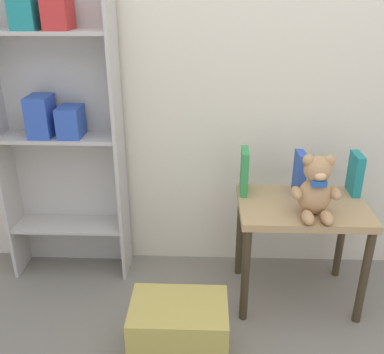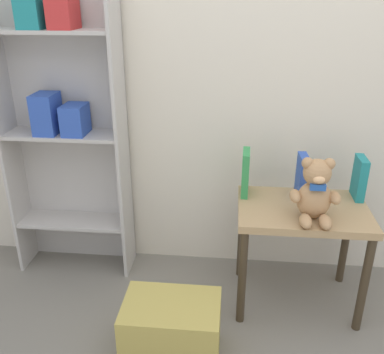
% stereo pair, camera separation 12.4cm
% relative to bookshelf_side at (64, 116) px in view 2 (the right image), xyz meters
% --- Properties ---
extents(wall_back, '(4.80, 0.06, 2.50)m').
position_rel_bookshelf_side_xyz_m(wall_back, '(1.00, 0.13, 0.36)').
color(wall_back, silver).
rests_on(wall_back, ground_plane).
extents(bookshelf_side, '(0.63, 0.22, 1.60)m').
position_rel_bookshelf_side_xyz_m(bookshelf_side, '(0.00, 0.00, 0.00)').
color(bookshelf_side, '#BCB7B2').
rests_on(bookshelf_side, ground_plane).
extents(display_table, '(0.61, 0.43, 0.54)m').
position_rel_bookshelf_side_xyz_m(display_table, '(1.22, -0.24, -0.43)').
color(display_table, tan).
rests_on(display_table, ground_plane).
extents(teddy_bear, '(0.22, 0.20, 0.29)m').
position_rel_bookshelf_side_xyz_m(teddy_bear, '(1.25, -0.34, -0.22)').
color(teddy_bear, tan).
rests_on(teddy_bear, display_table).
extents(book_standing_green, '(0.04, 0.14, 0.23)m').
position_rel_bookshelf_side_xyz_m(book_standing_green, '(0.95, -0.11, -0.23)').
color(book_standing_green, '#33934C').
rests_on(book_standing_green, display_table).
extents(book_standing_blue, '(0.05, 0.12, 0.21)m').
position_rel_bookshelf_side_xyz_m(book_standing_blue, '(1.22, -0.11, -0.24)').
color(book_standing_blue, '#2D51B7').
rests_on(book_standing_blue, display_table).
extents(book_standing_teal, '(0.04, 0.13, 0.21)m').
position_rel_bookshelf_side_xyz_m(book_standing_teal, '(1.50, -0.10, -0.24)').
color(book_standing_teal, teal).
rests_on(book_standing_teal, display_table).
extents(storage_bin, '(0.41, 0.28, 0.28)m').
position_rel_bookshelf_side_xyz_m(storage_bin, '(0.65, -0.68, -0.75)').
color(storage_bin, tan).
rests_on(storage_bin, ground_plane).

